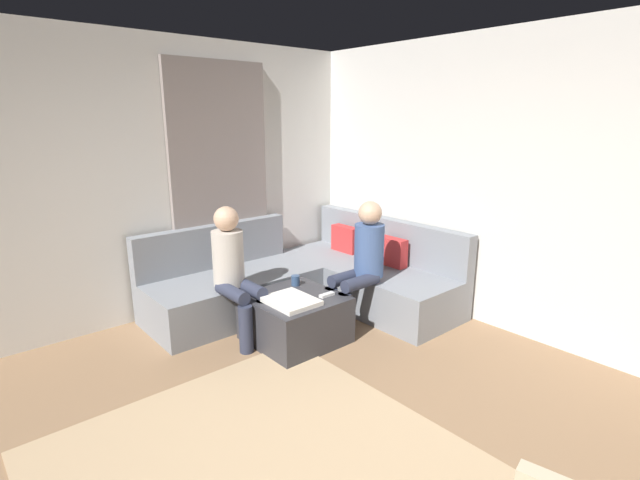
# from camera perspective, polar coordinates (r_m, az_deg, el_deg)

# --- Properties ---
(wall_back) EXTENTS (6.00, 0.12, 2.70)m
(wall_back) POSITION_cam_1_polar(r_m,az_deg,el_deg) (4.39, 28.04, 5.05)
(wall_back) COLOR silver
(wall_back) RESTS_ON ground_plane
(wall_left) EXTENTS (0.12, 6.00, 2.70)m
(wall_left) POSITION_cam_1_polar(r_m,az_deg,el_deg) (4.68, -26.68, 5.71)
(wall_left) COLOR silver
(wall_left) RESTS_ON ground_plane
(curtain_panel) EXTENTS (0.06, 1.10, 2.50)m
(curtain_panel) POSITION_cam_1_polar(r_m,az_deg,el_deg) (5.07, -11.91, 6.40)
(curtain_panel) COLOR gray
(curtain_panel) RESTS_ON ground_plane
(sectional_couch) EXTENTS (2.10, 2.55, 0.87)m
(sectional_couch) POSITION_cam_1_polar(r_m,az_deg,el_deg) (5.01, -1.22, -4.84)
(sectional_couch) COLOR gray
(sectional_couch) RESTS_ON ground_plane
(ottoman) EXTENTS (0.76, 0.76, 0.42)m
(ottoman) POSITION_cam_1_polar(r_m,az_deg,el_deg) (4.27, -3.03, -9.43)
(ottoman) COLOR #333338
(ottoman) RESTS_ON ground_plane
(folded_blanket) EXTENTS (0.44, 0.36, 0.04)m
(folded_blanket) POSITION_cam_1_polar(r_m,az_deg,el_deg) (4.04, -3.55, -7.35)
(folded_blanket) COLOR white
(folded_blanket) RESTS_ON ottoman
(coffee_mug) EXTENTS (0.08, 0.08, 0.10)m
(coffee_mug) POSITION_cam_1_polar(r_m,az_deg,el_deg) (4.44, -2.98, -4.90)
(coffee_mug) COLOR #334C72
(coffee_mug) RESTS_ON ottoman
(game_remote) EXTENTS (0.05, 0.15, 0.02)m
(game_remote) POSITION_cam_1_polar(r_m,az_deg,el_deg) (4.19, 0.85, -6.63)
(game_remote) COLOR white
(game_remote) RESTS_ON ottoman
(person_on_couch_back) EXTENTS (0.30, 0.60, 1.20)m
(person_on_couch_back) POSITION_cam_1_polar(r_m,az_deg,el_deg) (4.44, 5.06, -2.37)
(person_on_couch_back) COLOR #2D3347
(person_on_couch_back) RESTS_ON ground_plane
(person_on_couch_side) EXTENTS (0.60, 0.30, 1.20)m
(person_on_couch_side) POSITION_cam_1_polar(r_m,az_deg,el_deg) (4.24, -10.33, -3.40)
(person_on_couch_side) COLOR #2D3347
(person_on_couch_side) RESTS_ON ground_plane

